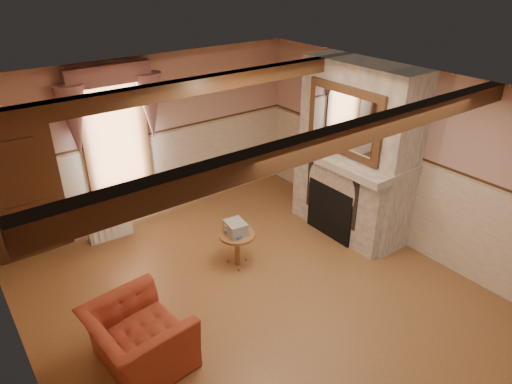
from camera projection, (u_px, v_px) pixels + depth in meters
floor at (257, 300)px, 6.21m from camera, size 5.50×6.00×0.01m
ceiling at (258, 98)px, 4.92m from camera, size 5.50×6.00×0.01m
wall_back at (151, 140)px, 7.70m from camera, size 5.50×0.02×2.80m
wall_front at (496, 369)px, 3.43m from camera, size 5.50×0.02×2.80m
wall_left at (13, 301)px, 4.11m from camera, size 0.02×6.00×2.80m
wall_right at (400, 158)px, 7.03m from camera, size 0.02×6.00×2.80m
wainscot at (257, 254)px, 5.86m from camera, size 5.50×6.00×1.50m
chair_rail at (257, 203)px, 5.52m from camera, size 5.50×6.00×0.08m
firebox at (333, 210)px, 7.49m from camera, size 0.20×0.95×0.90m
armchair at (139, 338)px, 5.10m from camera, size 1.06×1.19×0.72m
side_table at (237, 249)px, 6.80m from camera, size 0.61×0.61×0.55m
book_stack at (236, 228)px, 6.62m from camera, size 0.30×0.35×0.20m
radiator at (109, 222)px, 7.46m from camera, size 0.71×0.23×0.60m
bowl at (357, 153)px, 7.04m from camera, size 0.36×0.36×0.09m
mantel_clock at (314, 132)px, 7.70m from camera, size 0.14×0.24×0.20m
oil_lamp at (328, 135)px, 7.45m from camera, size 0.11×0.11×0.28m
candle_red at (369, 155)px, 6.85m from camera, size 0.06×0.06×0.16m
jar_yellow at (380, 161)px, 6.70m from camera, size 0.06×0.06×0.12m
fireplace at (356, 151)px, 7.28m from camera, size 0.85×2.00×2.80m
mantel at (348, 156)px, 7.20m from camera, size 1.05×2.05×0.12m
overmantel_mirror at (343, 121)px, 6.82m from camera, size 0.06×1.44×1.04m
door at (23, 194)px, 6.70m from camera, size 1.10×0.10×2.10m
window at (115, 134)px, 7.24m from camera, size 1.06×0.08×2.02m
window_drapes at (112, 98)px, 6.90m from camera, size 1.30×0.14×1.40m
ceiling_beam_front at (337, 138)px, 4.11m from camera, size 5.50×0.18×0.20m
ceiling_beam_back at (201, 85)px, 5.82m from camera, size 5.50×0.18×0.20m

